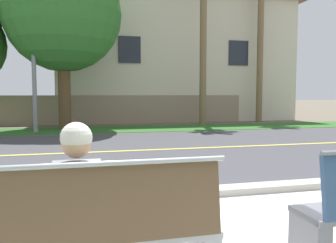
% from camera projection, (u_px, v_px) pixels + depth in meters
% --- Properties ---
extents(ground_plane, '(140.00, 140.00, 0.00)m').
position_uv_depth(ground_plane, '(131.00, 143.00, 10.30)').
color(ground_plane, '#665B4C').
extents(curb_edge, '(44.00, 0.30, 0.11)m').
position_uv_depth(curb_edge, '(186.00, 194.00, 4.83)').
color(curb_edge, '#ADA89E').
rests_on(curb_edge, ground_plane).
extents(street_asphalt, '(52.00, 8.00, 0.01)m').
position_uv_depth(street_asphalt, '(139.00, 151.00, 8.85)').
color(street_asphalt, '#424247').
rests_on(street_asphalt, ground_plane).
extents(road_centre_line, '(48.00, 0.14, 0.01)m').
position_uv_depth(road_centre_line, '(139.00, 150.00, 8.85)').
color(road_centre_line, '#E0CC4C').
rests_on(road_centre_line, ground_plane).
extents(far_verge_grass, '(48.00, 2.80, 0.02)m').
position_uv_depth(far_verge_grass, '(118.00, 129.00, 14.22)').
color(far_verge_grass, '#2D6026').
rests_on(far_verge_grass, ground_plane).
extents(bench_left, '(1.75, 0.48, 1.01)m').
position_uv_depth(bench_left, '(100.00, 235.00, 2.43)').
color(bench_left, '#9EA0A8').
rests_on(bench_left, ground_plane).
extents(seated_person_grey, '(0.52, 0.68, 1.25)m').
position_uv_depth(seated_person_grey, '(78.00, 199.00, 2.54)').
color(seated_person_grey, '#333D56').
rests_on(seated_person_grey, ground_plane).
extents(streetlamp, '(0.24, 2.10, 7.14)m').
position_uv_depth(streetlamp, '(33.00, 24.00, 12.96)').
color(streetlamp, gray).
rests_on(streetlamp, ground_plane).
extents(shade_tree_left, '(4.74, 4.74, 7.82)m').
position_uv_depth(shade_tree_left, '(66.00, 4.00, 13.80)').
color(shade_tree_left, brown).
rests_on(shade_tree_left, ground_plane).
extents(garden_wall, '(13.00, 0.36, 1.40)m').
position_uv_depth(garden_wall, '(116.00, 110.00, 16.93)').
color(garden_wall, gray).
rests_on(garden_wall, ground_plane).
extents(house_across_street, '(13.90, 6.91, 7.20)m').
position_uv_depth(house_across_street, '(171.00, 58.00, 20.66)').
color(house_across_street, beige).
rests_on(house_across_street, ground_plane).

